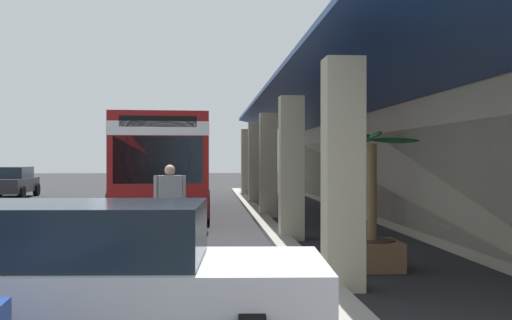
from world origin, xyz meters
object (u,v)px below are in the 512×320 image
at_px(parked_sedan_charcoal, 10,182).
at_px(pedestrian, 170,199).
at_px(potted_palm, 372,237).
at_px(transit_bus, 160,159).
at_px(parked_sedan_white, 87,279).

relative_size(parked_sedan_charcoal, pedestrian, 2.56).
height_order(parked_sedan_charcoal, pedestrian, pedestrian).
relative_size(pedestrian, potted_palm, 0.74).
bearing_deg(potted_palm, transit_bus, -158.31).
distance_m(parked_sedan_charcoal, pedestrian, 19.07).
bearing_deg(parked_sedan_charcoal, pedestrian, 26.69).
xyz_separation_m(parked_sedan_white, potted_palm, (-4.51, 3.92, -0.20)).
height_order(transit_bus, pedestrian, transit_bus).
bearing_deg(parked_sedan_white, pedestrian, 177.75).
bearing_deg(transit_bus, parked_sedan_white, 1.70).
bearing_deg(transit_bus, pedestrian, 5.79).
relative_size(parked_sedan_charcoal, potted_palm, 1.90).
bearing_deg(potted_palm, parked_sedan_charcoal, -149.21).
distance_m(transit_bus, pedestrian, 7.71).
xyz_separation_m(transit_bus, parked_sedan_white, (15.54, 0.46, -1.10)).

